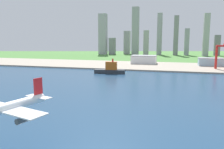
# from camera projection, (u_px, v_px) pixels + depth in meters

# --- Properties ---
(ground_plane) EXTENTS (2400.00, 2400.00, 0.00)m
(ground_plane) POSITION_uv_depth(u_px,v_px,m) (118.00, 85.00, 254.11)
(ground_plane) COLOR #4C833B
(water_bay) EXTENTS (840.00, 360.00, 0.15)m
(water_bay) POSITION_uv_depth(u_px,v_px,m) (101.00, 98.00, 197.00)
(water_bay) COLOR navy
(water_bay) RESTS_ON ground
(industrial_pier) EXTENTS (840.00, 140.00, 2.50)m
(industrial_pier) POSITION_uv_depth(u_px,v_px,m) (142.00, 66.00, 434.73)
(industrial_pier) COLOR #A99C8A
(industrial_pier) RESTS_ON ground
(airplane_landing) EXTENTS (40.28, 46.44, 14.31)m
(airplane_landing) POSITION_uv_depth(u_px,v_px,m) (2.00, 109.00, 92.15)
(airplane_landing) COLOR white
(container_barge) EXTENTS (46.99, 13.90, 22.58)m
(container_barge) POSITION_uv_depth(u_px,v_px,m) (110.00, 69.00, 341.07)
(container_barge) COLOR #2D3338
(container_barge) RESTS_ON water_bay
(warehouse_main) EXTENTS (50.29, 34.24, 16.63)m
(warehouse_main) POSITION_uv_depth(u_px,v_px,m) (144.00, 59.00, 462.65)
(warehouse_main) COLOR white
(warehouse_main) RESTS_ON industrial_pier
(warehouse_annex) EXTENTS (43.91, 29.29, 14.70)m
(warehouse_annex) POSITION_uv_depth(u_px,v_px,m) (211.00, 62.00, 423.21)
(warehouse_annex) COLOR #99BCD1
(warehouse_annex) RESTS_ON industrial_pier
(distant_skyline) EXTENTS (396.22, 61.66, 157.75)m
(distant_skyline) POSITION_uv_depth(u_px,v_px,m) (148.00, 37.00, 752.39)
(distant_skyline) COLOR #9B9AA6
(distant_skyline) RESTS_ON ground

